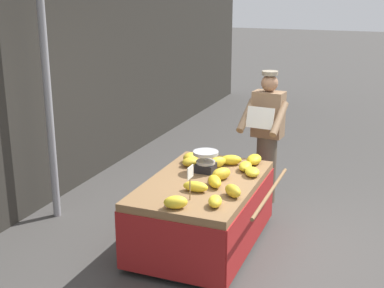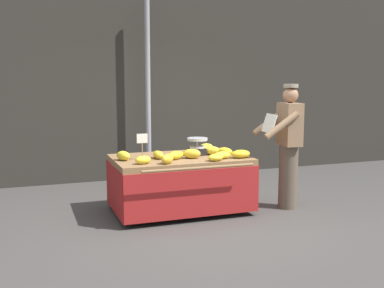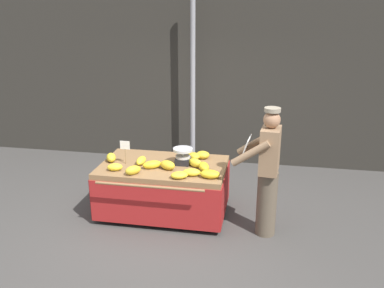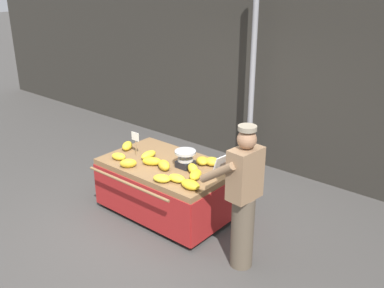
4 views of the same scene
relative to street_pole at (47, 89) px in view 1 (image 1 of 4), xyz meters
The scene contains 20 objects.
ground_plane 2.91m from the street_pole, 87.03° to the right, with size 60.00×60.00×0.00m, color #423F3D.
back_wall 0.54m from the street_pole, 73.79° to the left, with size 16.00×0.24×3.76m, color #2D2B26.
street_pole is the anchor object (origin of this frame).
banana_cart 2.20m from the street_pole, 92.05° to the right, with size 1.79×1.31×0.75m.
weighing_scale 2.01m from the street_pole, 83.83° to the right, with size 0.28×0.28×0.23m.
price_sign 2.18m from the street_pole, 106.66° to the right, with size 0.14×0.01×0.34m.
banana_bunch_0 2.50m from the street_pole, 106.15° to the right, with size 0.13×0.21×0.10m, color yellow.
banana_bunch_1 2.43m from the street_pole, 79.90° to the right, with size 0.14×0.24×0.10m, color yellow.
banana_bunch_2 2.26m from the street_pole, 75.54° to the right, with size 0.14×0.25×0.11m, color gold.
banana_bunch_3 1.85m from the street_pole, 79.17° to the right, with size 0.17×0.20×0.10m, color gold.
banana_bunch_4 1.83m from the street_pole, 74.55° to the right, with size 0.17×0.20×0.11m, color gold.
banana_bunch_5 2.13m from the street_pole, 78.61° to the right, with size 0.12×0.22×0.12m, color yellow.
banana_bunch_6 2.51m from the street_pole, 74.18° to the right, with size 0.16×0.26×0.11m, color gold.
banana_bunch_7 2.51m from the street_pole, 99.00° to the right, with size 0.12×0.22×0.12m, color gold.
banana_bunch_8 2.52m from the street_pole, 83.76° to the right, with size 0.16×0.23×0.09m, color yellow.
banana_bunch_9 2.25m from the street_pole, 94.97° to the right, with size 0.13×0.26×0.11m, color gold.
banana_bunch_10 2.16m from the street_pole, 100.93° to the right, with size 0.12×0.26×0.10m, color yellow.
banana_bunch_11 2.24m from the street_pole, 89.01° to the right, with size 0.14×0.23×0.13m, color gold.
banana_bunch_12 2.26m from the street_pole, 113.19° to the right, with size 0.13×0.22×0.12m, color yellow.
vendor_person 2.75m from the street_pole, 58.69° to the right, with size 0.61×0.55×1.71m.
Camera 1 is at (-5.06, -1.29, 2.71)m, focal length 49.17 mm.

